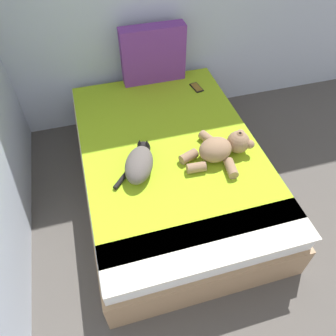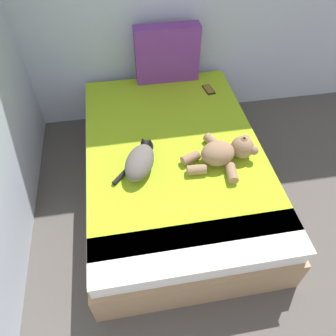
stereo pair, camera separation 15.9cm
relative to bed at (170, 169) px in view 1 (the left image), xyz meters
The scene contains 5 objects.
bed is the anchor object (origin of this frame).
patterned_cushion 1.05m from the bed, 83.55° to the left, with size 0.57×0.14×0.51m.
cat 0.45m from the bed, 147.87° to the right, with size 0.36×0.42×0.15m.
teddy_bear 0.51m from the bed, 30.13° to the right, with size 0.56×0.48×0.18m.
cell_phone 0.85m from the bed, 56.64° to the left, with size 0.10×0.16×0.01m.
Camera 1 is at (0.66, 1.73, 2.23)m, focal length 34.97 mm.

